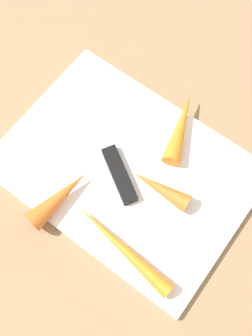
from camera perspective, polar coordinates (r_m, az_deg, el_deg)
name	(u,v)px	position (r m, az deg, el deg)	size (l,w,h in m)	color
ground_plane	(126,171)	(0.63, 0.00, -0.39)	(1.40, 1.40, 0.00)	#8C6D4C
cutting_board	(126,169)	(0.63, 0.00, -0.20)	(0.36, 0.26, 0.01)	white
knife	(117,167)	(0.61, -1.26, 0.08)	(0.18, 0.12, 0.01)	#B7B7BC
carrot_longest	(121,247)	(0.58, -0.66, -10.66)	(0.02, 0.02, 0.17)	orange
carrot_long	(181,126)	(0.64, 7.47, 5.63)	(0.03, 0.03, 0.12)	orange
carrot_shortest	(158,191)	(0.60, 4.43, -3.09)	(0.03, 0.03, 0.09)	orange
carrot_short	(59,198)	(0.60, -9.11, -4.01)	(0.03, 0.03, 0.10)	orange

